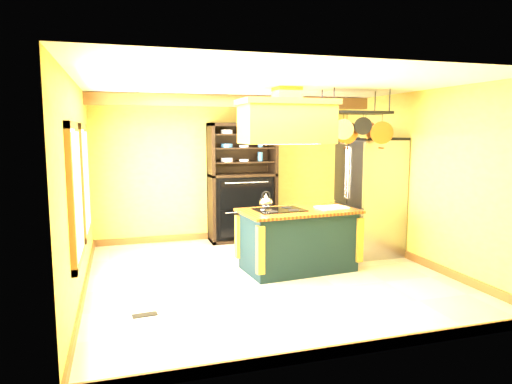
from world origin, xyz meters
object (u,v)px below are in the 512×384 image
pot_rack (356,121)px  refrigerator (369,198)px  kitchen_island (298,239)px  hutch (242,195)px  range_hood (287,120)px

pot_rack → refrigerator: size_ratio=0.58×
kitchen_island → hutch: hutch is taller
refrigerator → hutch: (-1.84, 1.54, -0.07)m
pot_rack → refrigerator: 1.54m
kitchen_island → hutch: bearing=93.1°
pot_rack → hutch: bearing=120.0°
range_hood → pot_rack: 1.11m
range_hood → refrigerator: range_hood is taller
kitchen_island → hutch: (-0.30, 2.11, 0.40)m
range_hood → kitchen_island: bearing=0.2°
pot_rack → hutch: size_ratio=0.50×
pot_rack → refrigerator: pot_rack is taller
range_hood → refrigerator: size_ratio=0.71×
kitchen_island → range_hood: size_ratio=1.31×
pot_rack → hutch: 2.79m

